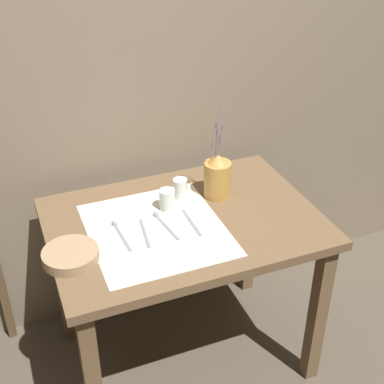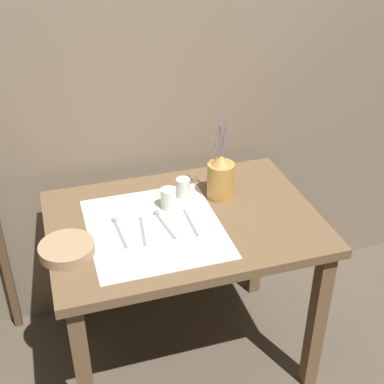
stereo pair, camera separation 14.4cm
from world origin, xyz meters
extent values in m
plane|color=brown|center=(0.00, 0.00, 0.00)|extent=(12.00, 12.00, 0.00)
cube|color=#7A6B56|center=(0.00, 0.49, 1.20)|extent=(7.00, 0.06, 2.40)
cube|color=brown|center=(0.00, 0.00, 0.76)|extent=(1.09, 0.76, 0.04)
cube|color=brown|center=(-0.48, -0.32, 0.37)|extent=(0.06, 0.06, 0.74)
cube|color=brown|center=(0.48, -0.32, 0.37)|extent=(0.06, 0.06, 0.74)
cube|color=brown|center=(-0.48, 0.32, 0.37)|extent=(0.06, 0.06, 0.74)
cube|color=brown|center=(0.48, 0.32, 0.37)|extent=(0.06, 0.06, 0.74)
cube|color=beige|center=(-0.13, -0.03, 0.78)|extent=(0.52, 0.56, 0.00)
cylinder|color=#B7843D|center=(0.20, 0.12, 0.85)|extent=(0.11, 0.11, 0.16)
cone|color=#B7843D|center=(0.20, 0.12, 0.95)|extent=(0.09, 0.09, 0.04)
cylinder|color=slate|center=(0.21, 0.12, 1.04)|extent=(0.03, 0.02, 0.13)
cylinder|color=slate|center=(0.18, 0.13, 1.08)|extent=(0.04, 0.01, 0.21)
cylinder|color=slate|center=(0.21, 0.12, 1.06)|extent=(0.02, 0.02, 0.17)
cylinder|color=slate|center=(0.20, 0.12, 1.05)|extent=(0.04, 0.02, 0.16)
cylinder|color=slate|center=(0.18, 0.10, 1.05)|extent=(0.02, 0.03, 0.16)
cylinder|color=#9E7F5B|center=(-0.47, -0.09, 0.80)|extent=(0.20, 0.20, 0.04)
cylinder|color=silver|center=(-0.04, 0.09, 0.82)|extent=(0.06, 0.06, 0.09)
cylinder|color=silver|center=(0.05, 0.16, 0.82)|extent=(0.06, 0.06, 0.08)
cube|color=gray|center=(-0.26, -0.03, 0.78)|extent=(0.02, 0.19, 0.00)
sphere|color=gray|center=(-0.27, 0.06, 0.78)|extent=(0.02, 0.02, 0.02)
cube|color=gray|center=(-0.18, -0.04, 0.78)|extent=(0.04, 0.19, 0.00)
cube|color=gray|center=(-0.08, -0.03, 0.78)|extent=(0.04, 0.19, 0.00)
sphere|color=gray|center=(-0.10, 0.06, 0.78)|extent=(0.02, 0.02, 0.02)
cube|color=gray|center=(0.02, -0.04, 0.78)|extent=(0.01, 0.19, 0.00)
camera|label=1|loc=(-0.63, -1.66, 2.00)|focal=50.00mm
camera|label=2|loc=(-0.49, -1.71, 2.00)|focal=50.00mm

